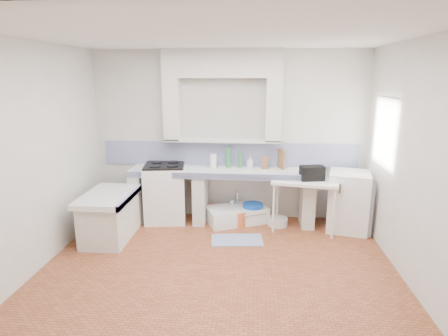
# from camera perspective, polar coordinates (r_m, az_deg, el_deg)

# --- Properties ---
(floor) EXTENTS (4.50, 4.50, 0.00)m
(floor) POSITION_cam_1_polar(r_m,az_deg,el_deg) (4.83, -1.02, -15.68)
(floor) COLOR #9C5232
(floor) RESTS_ON ground
(ceiling) EXTENTS (4.50, 4.50, 0.00)m
(ceiling) POSITION_cam_1_polar(r_m,az_deg,el_deg) (4.23, -1.20, 19.51)
(ceiling) COLOR silver
(ceiling) RESTS_ON ground
(wall_back) EXTENTS (4.50, 0.00, 4.50)m
(wall_back) POSITION_cam_1_polar(r_m,az_deg,el_deg) (6.28, 0.76, 4.85)
(wall_back) COLOR silver
(wall_back) RESTS_ON ground
(wall_front) EXTENTS (4.50, 0.00, 4.50)m
(wall_front) POSITION_cam_1_polar(r_m,az_deg,el_deg) (2.43, -5.97, -10.08)
(wall_front) COLOR silver
(wall_front) RESTS_ON ground
(wall_left) EXTENTS (0.00, 4.50, 4.50)m
(wall_left) POSITION_cam_1_polar(r_m,az_deg,el_deg) (5.07, -27.33, 1.10)
(wall_left) COLOR silver
(wall_left) RESTS_ON ground
(wall_right) EXTENTS (0.00, 4.50, 4.50)m
(wall_right) POSITION_cam_1_polar(r_m,az_deg,el_deg) (4.67, 27.56, 0.09)
(wall_right) COLOR silver
(wall_right) RESTS_ON ground
(alcove_mass) EXTENTS (1.90, 0.25, 0.45)m
(alcove_mass) POSITION_cam_1_polar(r_m,az_deg,el_deg) (6.08, -0.26, 15.67)
(alcove_mass) COLOR silver
(alcove_mass) RESTS_ON ground
(window_frame) EXTENTS (0.35, 0.86, 1.06)m
(window_frame) POSITION_cam_1_polar(r_m,az_deg,el_deg) (5.79, 24.93, 4.80)
(window_frame) COLOR #371F11
(window_frame) RESTS_ON ground
(lace_valance) EXTENTS (0.01, 0.84, 0.24)m
(lace_valance) POSITION_cam_1_polar(r_m,az_deg,el_deg) (5.71, 23.94, 8.64)
(lace_valance) COLOR white
(lace_valance) RESTS_ON ground
(counter_slab) EXTENTS (3.00, 0.60, 0.08)m
(counter_slab) POSITION_cam_1_polar(r_m,az_deg,el_deg) (6.10, -0.39, -0.60)
(counter_slab) COLOR white
(counter_slab) RESTS_ON ground
(counter_lip) EXTENTS (3.00, 0.04, 0.10)m
(counter_lip) POSITION_cam_1_polar(r_m,az_deg,el_deg) (5.83, -0.64, -1.28)
(counter_lip) COLOR navy
(counter_lip) RESTS_ON ground
(counter_pier_left) EXTENTS (0.20, 0.55, 0.82)m
(counter_pier_left) POSITION_cam_1_polar(r_m,az_deg,el_deg) (6.50, -12.80, -4.17)
(counter_pier_left) COLOR silver
(counter_pier_left) RESTS_ON ground
(counter_pier_mid) EXTENTS (0.20, 0.55, 0.82)m
(counter_pier_mid) POSITION_cam_1_polar(r_m,az_deg,el_deg) (6.27, -3.58, -4.52)
(counter_pier_mid) COLOR silver
(counter_pier_mid) RESTS_ON ground
(counter_pier_right) EXTENTS (0.20, 0.55, 0.82)m
(counter_pier_right) POSITION_cam_1_polar(r_m,az_deg,el_deg) (6.27, 12.52, -4.84)
(counter_pier_right) COLOR silver
(counter_pier_right) RESTS_ON ground
(peninsula_top) EXTENTS (0.70, 1.10, 0.08)m
(peninsula_top) POSITION_cam_1_polar(r_m,az_deg,el_deg) (5.78, -17.19, -4.14)
(peninsula_top) COLOR white
(peninsula_top) RESTS_ON ground
(peninsula_base) EXTENTS (0.60, 1.00, 0.62)m
(peninsula_base) POSITION_cam_1_polar(r_m,az_deg,el_deg) (5.89, -16.95, -7.38)
(peninsula_base) COLOR silver
(peninsula_base) RESTS_ON ground
(peninsula_lip) EXTENTS (0.04, 1.10, 0.10)m
(peninsula_lip) POSITION_cam_1_polar(r_m,az_deg,el_deg) (5.66, -14.08, -4.29)
(peninsula_lip) COLOR navy
(peninsula_lip) RESTS_ON ground
(backsplash) EXTENTS (4.27, 0.03, 0.40)m
(backsplash) POSITION_cam_1_polar(r_m,az_deg,el_deg) (6.32, 0.74, 2.14)
(backsplash) COLOR navy
(backsplash) RESTS_ON ground
(stove) EXTENTS (0.75, 0.73, 0.94)m
(stove) POSITION_cam_1_polar(r_m,az_deg,el_deg) (6.36, -8.90, -3.84)
(stove) COLOR white
(stove) RESTS_ON ground
(sink) EXTENTS (1.10, 0.87, 0.23)m
(sink) POSITION_cam_1_polar(r_m,az_deg,el_deg) (6.31, 1.97, -7.22)
(sink) COLOR white
(sink) RESTS_ON ground
(side_table) EXTENTS (1.07, 0.72, 0.04)m
(side_table) POSITION_cam_1_polar(r_m,az_deg,el_deg) (6.03, 12.05, -5.56)
(side_table) COLOR white
(side_table) RESTS_ON ground
(fridge) EXTENTS (0.73, 0.73, 0.94)m
(fridge) POSITION_cam_1_polar(r_m,az_deg,el_deg) (6.22, 18.37, -4.81)
(fridge) COLOR white
(fridge) RESTS_ON ground
(bucket_red) EXTENTS (0.31, 0.31, 0.25)m
(bucket_red) POSITION_cam_1_polar(r_m,az_deg,el_deg) (6.38, -1.72, -6.88)
(bucket_red) COLOR #BE0303
(bucket_red) RESTS_ON ground
(bucket_orange) EXTENTS (0.33, 0.33, 0.25)m
(bucket_orange) POSITION_cam_1_polar(r_m,az_deg,el_deg) (6.17, 2.28, -7.59)
(bucket_orange) COLOR orange
(bucket_orange) RESTS_ON ground
(bucket_blue) EXTENTS (0.40, 0.40, 0.32)m
(bucket_blue) POSITION_cam_1_polar(r_m,az_deg,el_deg) (6.31, 4.39, -6.83)
(bucket_blue) COLOR blue
(bucket_blue) RESTS_ON ground
(basin_white) EXTENTS (0.43, 0.43, 0.13)m
(basin_white) POSITION_cam_1_polar(r_m,az_deg,el_deg) (6.25, 8.18, -8.08)
(basin_white) COLOR white
(basin_white) RESTS_ON ground
(water_bottle_a) EXTENTS (0.10, 0.10, 0.33)m
(water_bottle_a) POSITION_cam_1_polar(r_m,az_deg,el_deg) (6.44, 1.24, -6.29)
(water_bottle_a) COLOR silver
(water_bottle_a) RESTS_ON ground
(water_bottle_b) EXTENTS (0.09, 0.09, 0.28)m
(water_bottle_b) POSITION_cam_1_polar(r_m,az_deg,el_deg) (6.44, 2.09, -6.53)
(water_bottle_b) COLOR silver
(water_bottle_b) RESTS_ON ground
(black_bag) EXTENTS (0.38, 0.26, 0.22)m
(black_bag) POSITION_cam_1_polar(r_m,az_deg,el_deg) (5.89, 13.25, -0.75)
(black_bag) COLOR black
(black_bag) RESTS_ON side_table
(green_bottle_a) EXTENTS (0.08, 0.08, 0.35)m
(green_bottle_a) POSITION_cam_1_polar(r_m,az_deg,el_deg) (6.19, 0.65, 1.65)
(green_bottle_a) COLOR #32793A
(green_bottle_a) RESTS_ON counter_slab
(green_bottle_b) EXTENTS (0.07, 0.07, 0.29)m
(green_bottle_b) POSITION_cam_1_polar(r_m,az_deg,el_deg) (6.18, 2.46, 1.34)
(green_bottle_b) COLOR #32793A
(green_bottle_b) RESTS_ON counter_slab
(knife_block) EXTENTS (0.11, 0.10, 0.21)m
(knife_block) POSITION_cam_1_polar(r_m,az_deg,el_deg) (6.15, 6.22, 0.80)
(knife_block) COLOR #905E39
(knife_block) RESTS_ON counter_slab
(cutting_board) EXTENTS (0.11, 0.23, 0.32)m
(cutting_board) POSITION_cam_1_polar(r_m,az_deg,el_deg) (6.19, 8.70, 1.36)
(cutting_board) COLOR #905E39
(cutting_board) RESTS_ON counter_slab
(paper_towel) EXTENTS (0.12, 0.12, 0.23)m
(paper_towel) POSITION_cam_1_polar(r_m,az_deg,el_deg) (6.18, -1.67, 1.07)
(paper_towel) COLOR white
(paper_towel) RESTS_ON counter_slab
(soap_bottle) EXTENTS (0.11, 0.11, 0.20)m
(soap_bottle) POSITION_cam_1_polar(r_m,az_deg,el_deg) (6.19, 4.04, 0.93)
(soap_bottle) COLOR white
(soap_bottle) RESTS_ON counter_slab
(rug) EXTENTS (0.80, 0.51, 0.01)m
(rug) POSITION_cam_1_polar(r_m,az_deg,el_deg) (5.68, 1.99, -10.88)
(rug) COLOR #2F4591
(rug) RESTS_ON ground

